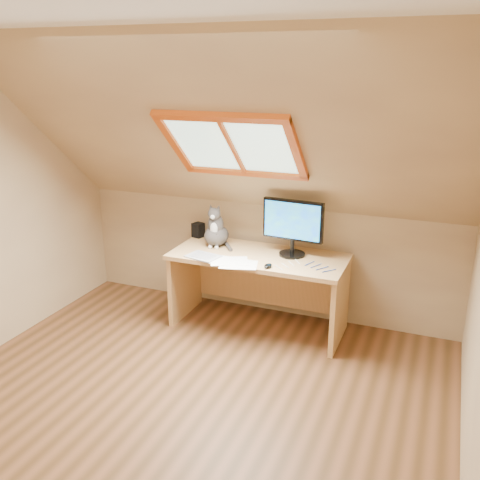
% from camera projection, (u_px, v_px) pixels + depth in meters
% --- Properties ---
extents(ground, '(3.50, 3.50, 0.00)m').
position_uv_depth(ground, '(173.00, 416.00, 3.50)').
color(ground, brown).
rests_on(ground, ground).
extents(room_shell, '(3.52, 3.52, 2.41)m').
position_uv_depth(room_shell, '(155.00, 208.00, 2.96)').
color(room_shell, tan).
rests_on(room_shell, ground).
extents(desk, '(1.47, 0.64, 0.67)m').
position_uv_depth(desk, '(261.00, 275.00, 4.59)').
color(desk, tan).
rests_on(desk, ground).
extents(monitor, '(0.51, 0.22, 0.47)m').
position_uv_depth(monitor, '(293.00, 224.00, 4.37)').
color(monitor, black).
rests_on(monitor, desk).
extents(cat, '(0.24, 0.28, 0.38)m').
position_uv_depth(cat, '(216.00, 231.00, 4.65)').
color(cat, '#4B4542').
rests_on(cat, desk).
extents(desk_speaker, '(0.11, 0.11, 0.13)m').
position_uv_depth(desk_speaker, '(198.00, 230.00, 4.91)').
color(desk_speaker, black).
rests_on(desk_speaker, desk).
extents(graphics_tablet, '(0.30, 0.24, 0.01)m').
position_uv_depth(graphics_tablet, '(203.00, 256.00, 4.41)').
color(graphics_tablet, '#B2B2B7').
rests_on(graphics_tablet, desk).
extents(mouse, '(0.06, 0.10, 0.03)m').
position_uv_depth(mouse, '(268.00, 266.00, 4.18)').
color(mouse, black).
rests_on(mouse, desk).
extents(papers, '(0.35, 0.30, 0.01)m').
position_uv_depth(papers, '(235.00, 263.00, 4.28)').
color(papers, white).
rests_on(papers, desk).
extents(cables, '(0.51, 0.26, 0.01)m').
position_uv_depth(cables, '(307.00, 266.00, 4.21)').
color(cables, silver).
rests_on(cables, desk).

